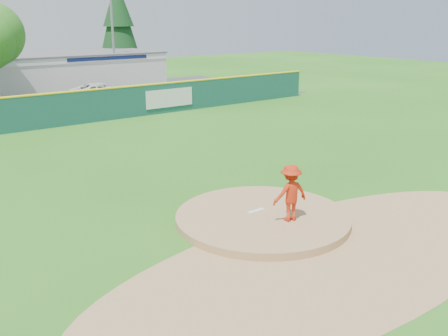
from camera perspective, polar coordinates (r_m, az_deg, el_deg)
ground at (r=15.97m, az=4.40°, el=-6.13°), size 120.00×120.00×0.00m
pitchers_mound at (r=15.97m, az=4.40°, el=-6.13°), size 5.50×5.50×0.50m
pitching_rubber at (r=16.07m, az=3.71°, el=-4.91°), size 0.60×0.15×0.04m
infield_dirt_arc at (r=14.10m, az=12.67°, el=-9.76°), size 15.40×15.40×0.01m
parking_lot at (r=39.64m, az=-22.75°, el=6.54°), size 44.00×16.00×0.02m
pitcher at (r=15.22m, az=7.60°, el=-2.85°), size 1.25×0.87×1.76m
van at (r=40.22m, az=-13.70°, el=8.51°), size 5.08×2.62×1.37m
pool_building_grp at (r=45.95m, az=-17.40°, el=10.42°), size 15.20×8.20×3.31m
fence_banners at (r=30.41m, az=-21.31°, el=5.83°), size 22.08×0.04×1.20m
outfield_fence at (r=30.96m, az=-18.48°, el=6.45°), size 40.00×0.14×2.07m
conifer_tree at (r=52.18m, az=-11.96°, el=15.77°), size 4.40×4.40×9.50m
light_pole_right at (r=44.14m, az=-12.65°, el=15.59°), size 1.75×0.25×10.00m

